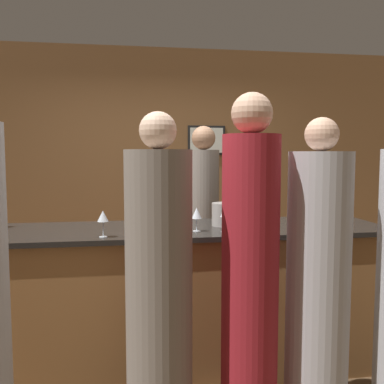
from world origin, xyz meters
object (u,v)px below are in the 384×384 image
guest_3 (250,276)px  guest_4 (318,284)px  ice_bucket (223,214)px  guest_2 (159,292)px  bartender (203,231)px

guest_3 → guest_4: guest_3 is taller
guest_3 → ice_bucket: 0.86m
guest_3 → guest_4: (0.42, 0.03, -0.08)m
guest_2 → ice_bucket: (0.55, 0.82, 0.30)m
bartender → ice_bucket: size_ratio=10.61×
guest_2 → guest_4: 0.93m
guest_2 → guest_3: (0.51, -0.00, 0.07)m
guest_4 → ice_bucket: size_ratio=10.33×
bartender → guest_2: (-0.53, -1.58, -0.04)m
bartender → ice_bucket: 0.80m
guest_3 → bartender: bearing=89.1°
bartender → guest_2: bartender is taller
guest_3 → ice_bucket: size_ratio=11.05×
bartender → guest_2: bearing=71.3°
bartender → guest_4: bearing=104.3°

